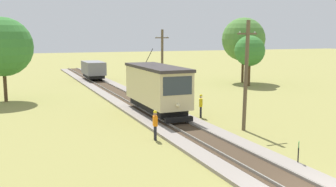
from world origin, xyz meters
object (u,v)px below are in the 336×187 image
utility_pole_mid (162,63)px  second_worker (201,105)px  freight_car (93,70)px  tree_right_near (3,47)px  tree_left_far (250,51)px  track_worker (155,124)px  utility_pole_near_tram (246,75)px  tree_left_near (244,39)px  red_tram (157,87)px  trackside_signal_marker (298,152)px

utility_pole_mid → second_worker: bearing=-94.8°
freight_car → tree_right_near: tree_right_near is taller
utility_pole_mid → tree_left_far: utility_pole_mid is taller
track_worker → tree_right_near: (-8.24, 17.70, 4.08)m
utility_pole_near_tram → tree_left_near: tree_left_near is taller
utility_pole_near_tram → tree_left_near: size_ratio=0.84×
red_tram → second_worker: bearing=-38.5°
track_worker → second_worker: same height
red_tram → second_worker: (2.70, -2.15, -1.21)m
utility_pole_near_tram → second_worker: bearing=100.4°
red_tram → tree_left_far: 20.33m
utility_pole_near_tram → second_worker: (-0.84, 4.55, -2.64)m
utility_pole_near_tram → trackside_signal_marker: utility_pole_near_tram is taller
track_worker → trackside_signal_marker: bearing=-45.3°
freight_car → tree_left_near: size_ratio=0.62×
red_tram → freight_car: 24.26m
tree_left_near → tree_left_far: size_ratio=1.37×
red_tram → utility_pole_near_tram: bearing=-62.2°
trackside_signal_marker → utility_pole_near_tram: bearing=77.6°
freight_car → tree_left_near: tree_left_near is taller
freight_car → utility_pole_near_tram: bearing=-83.5°
red_tram → tree_left_far: size_ratio=1.40×
freight_car → utility_pole_mid: 16.86m
track_worker → tree_left_far: bearing=54.6°
freight_car → utility_pole_near_tram: 31.22m
track_worker → second_worker: size_ratio=1.00×
freight_car → track_worker: bearing=-94.8°
track_worker → tree_left_near: bearing=57.5°
utility_pole_mid → trackside_signal_marker: bearing=-94.0°
track_worker → tree_left_far: (18.99, 18.51, 3.28)m
utility_pole_near_tram → tree_left_far: utility_pole_near_tram is taller
tree_right_near → tree_left_far: size_ratio=1.27×
freight_car → trackside_signal_marker: size_ratio=4.41×
red_tram → utility_pole_near_tram: size_ratio=1.21×
track_worker → second_worker: (5.30, 4.51, 0.00)m
freight_car → tree_right_near: (-10.83, -13.21, 3.51)m
track_worker → utility_pole_mid: bearing=77.4°
freight_car → utility_pole_mid: (3.54, -16.38, 1.88)m
utility_pole_mid → tree_left_near: (14.18, 7.41, 2.16)m
tree_left_far → tree_left_near: bearing=68.8°
tree_right_near → second_worker: bearing=-44.2°
second_worker → tree_right_near: (-13.54, 13.19, 4.08)m
trackside_signal_marker → utility_pole_mid: bearing=86.0°
trackside_signal_marker → tree_left_near: 33.10m
track_worker → utility_pole_near_tram: bearing=9.9°
second_worker → tree_left_near: tree_left_near is taller
red_tram → tree_right_near: bearing=134.5°
freight_car → tree_right_near: size_ratio=0.67×
freight_car → utility_pole_mid: size_ratio=0.78×
tree_right_near → freight_car: bearing=50.7°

